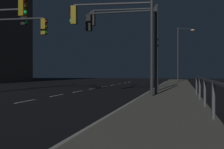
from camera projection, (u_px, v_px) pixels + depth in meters
ground_plane at (60, 95)px, 19.85m from camera, size 112.00×112.00×0.00m
sidewalk_right at (172, 95)px, 18.53m from camera, size 2.91×77.00×0.14m
lane_markings_center at (78, 91)px, 23.27m from camera, size 0.14×50.00×0.01m
lane_edge_line at (150, 91)px, 23.77m from camera, size 0.14×53.00×0.01m
traffic_light_overhead_east at (122, 33)px, 18.79m from camera, size 4.19×0.57×4.83m
traffic_light_near_left at (114, 27)px, 17.25m from camera, size 4.38×0.44×4.98m
traffic_light_far_left at (3, 33)px, 21.32m from camera, size 2.97×0.34×5.56m
traffic_light_near_right at (127, 30)px, 22.02m from camera, size 4.62×0.34×5.59m
traffic_light_mid_left at (9, 38)px, 20.79m from camera, size 4.81×0.34×4.88m
street_lamp_far_end at (181, 49)px, 42.05m from camera, size 2.17×1.39×6.82m
barrier_fence at (214, 90)px, 8.62m from camera, size 0.09×19.41×0.98m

